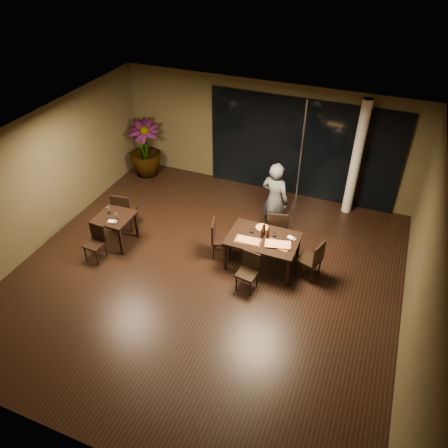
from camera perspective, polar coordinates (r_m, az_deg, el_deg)
ground at (r=9.50m, az=-2.38°, el=-6.78°), size 8.00×8.00×0.00m
wall_back at (r=11.84m, az=5.54°, el=11.30°), size 8.00×0.10×3.00m
wall_front at (r=6.21m, az=-19.07°, el=-20.21°), size 8.00×0.10×3.00m
wall_left at (r=10.64m, az=-23.05°, el=5.31°), size 0.10×8.00×3.00m
wall_right at (r=8.09m, az=24.70°, el=-5.77°), size 0.10×8.00×3.00m
ceiling at (r=7.75m, az=-2.94°, el=9.72°), size 8.00×8.00×0.04m
window_panel at (r=11.61m, az=10.13°, el=9.55°), size 5.00×0.06×2.70m
column at (r=11.12m, az=16.89°, el=8.09°), size 0.24×0.24×3.00m
main_table at (r=9.36m, az=5.12°, el=-2.19°), size 1.50×1.00×0.75m
side_table at (r=10.31m, az=-14.07°, el=0.44°), size 0.80×0.80×0.75m
chair_main_far at (r=9.99m, az=6.94°, el=-0.39°), size 0.56×0.56×0.99m
chair_main_near at (r=8.96m, az=3.27°, el=-5.88°), size 0.44×0.44×0.85m
chair_main_left at (r=9.68m, az=-0.73°, el=-1.70°), size 0.53×0.53×0.93m
chair_main_right at (r=9.31m, az=11.58°, el=-4.39°), size 0.55×0.55×0.94m
chair_side_far at (r=10.75m, az=-12.98°, el=1.86°), size 0.52×0.52×1.01m
chair_side_near at (r=10.08m, az=-16.40°, el=-2.03°), size 0.41×0.41×0.84m
diner at (r=10.18m, az=6.63°, el=3.13°), size 0.73×0.57×1.90m
potted_plant at (r=12.88m, az=-10.31°, el=9.68°), size 1.12×1.12×1.64m
pizza_board_left at (r=9.20m, az=3.14°, el=-2.23°), size 0.58×0.32×0.01m
pizza_board_right at (r=9.15m, az=7.03°, el=-2.75°), size 0.57×0.37×0.01m
oblong_pizza_left at (r=9.19m, az=3.14°, el=-2.15°), size 0.49×0.24×0.02m
oblong_pizza_right at (r=9.14m, az=7.04°, el=-2.67°), size 0.55×0.36×0.02m
round_pizza at (r=9.60m, az=5.00°, el=-0.46°), size 0.27×0.27×0.01m
bottle_a at (r=9.25m, az=5.04°, el=-1.03°), size 0.06×0.06×0.28m
bottle_b at (r=9.26m, az=5.79°, el=-1.09°), size 0.06×0.06×0.27m
bottle_c at (r=9.32m, az=5.25°, el=-0.58°), size 0.07×0.07×0.32m
tumbler_left at (r=9.42m, az=3.65°, el=-0.88°), size 0.08×0.08×0.10m
tumbler_right at (r=9.37m, az=6.63°, el=-1.36°), size 0.07×0.07×0.09m
napkin_near at (r=9.17m, az=8.10°, el=-2.76°), size 0.20×0.14×0.01m
napkin_far at (r=9.38m, az=8.81°, el=-1.81°), size 0.20×0.16×0.01m
wine_glass_a at (r=10.31m, az=-14.85°, el=1.78°), size 0.08×0.08×0.18m
wine_glass_b at (r=10.06m, az=-13.87°, el=0.99°), size 0.08×0.08×0.17m
side_napkin at (r=10.06m, az=-14.38°, el=0.34°), size 0.20×0.15×0.01m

